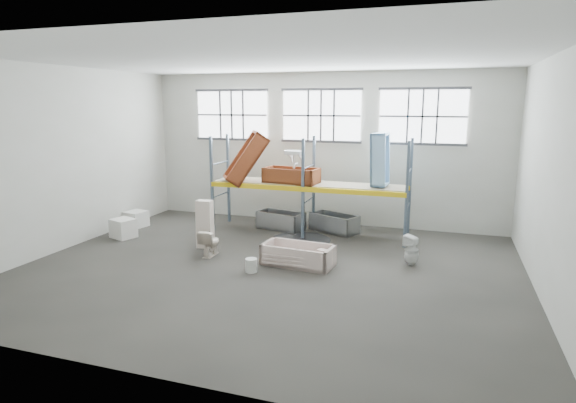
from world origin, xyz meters
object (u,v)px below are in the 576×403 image
at_px(carton_near, 123,228).
at_px(toilet_white, 412,250).
at_px(bathtub_beige, 298,255).
at_px(rust_tub_flat, 291,175).
at_px(toilet_beige, 210,243).
at_px(steel_tub_left, 281,220).
at_px(blue_tub_upright, 380,159).
at_px(steel_tub_right, 334,223).
at_px(bucket, 251,265).
at_px(cistern_tall, 205,224).

bearing_deg(carton_near, toilet_white, 0.99).
bearing_deg(toilet_white, bathtub_beige, -50.41).
height_order(rust_tub_flat, carton_near, rust_tub_flat).
height_order(toilet_beige, carton_near, toilet_beige).
bearing_deg(steel_tub_left, blue_tub_upright, -4.16).
relative_size(steel_tub_left, carton_near, 2.26).
bearing_deg(toilet_beige, steel_tub_left, -105.58).
height_order(steel_tub_right, rust_tub_flat, rust_tub_flat).
bearing_deg(toilet_beige, steel_tub_right, -127.47).
bearing_deg(blue_tub_upright, carton_near, -162.83).
xyz_separation_m(rust_tub_flat, blue_tub_upright, (2.67, 0.14, 0.58)).
bearing_deg(carton_near, toilet_beige, -12.71).
xyz_separation_m(bucket, carton_near, (-4.86, 1.59, 0.12)).
xyz_separation_m(steel_tub_right, bucket, (-1.05, -4.29, -0.11)).
xyz_separation_m(bathtub_beige, toilet_beige, (-2.45, -0.02, 0.10)).
xyz_separation_m(toilet_white, steel_tub_right, (-2.57, 2.56, -0.11)).
bearing_deg(carton_near, bucket, -18.10).
bearing_deg(bucket, steel_tub_left, 99.36).
height_order(bathtub_beige, blue_tub_upright, blue_tub_upright).
relative_size(toilet_beige, cistern_tall, 0.53).
relative_size(toilet_beige, carton_near, 1.07).
bearing_deg(blue_tub_upright, toilet_white, -61.48).
bearing_deg(carton_near, cistern_tall, -2.79).
distance_m(bathtub_beige, steel_tub_right, 3.44).
bearing_deg(steel_tub_right, carton_near, -155.40).
relative_size(cistern_tall, rust_tub_flat, 0.81).
bearing_deg(toilet_beige, bathtub_beige, 179.81).
height_order(bathtub_beige, bucket, bathtub_beige).
distance_m(bucket, carton_near, 5.12).
bearing_deg(toilet_white, bucket, -42.74).
bearing_deg(bathtub_beige, steel_tub_right, 92.89).
distance_m(cistern_tall, blue_tub_upright, 5.36).
xyz_separation_m(bathtub_beige, bucket, (-0.91, -0.86, -0.09)).
relative_size(cistern_tall, steel_tub_left, 0.90).
distance_m(toilet_beige, cistern_tall, 0.83).
relative_size(bathtub_beige, toilet_beige, 2.49).
height_order(toilet_beige, rust_tub_flat, rust_tub_flat).
height_order(bathtub_beige, cistern_tall, cistern_tall).
relative_size(steel_tub_right, rust_tub_flat, 0.91).
bearing_deg(rust_tub_flat, toilet_white, -27.36).
bearing_deg(bucket, toilet_beige, 151.37).
height_order(toilet_beige, toilet_white, toilet_white).
height_order(toilet_white, rust_tub_flat, rust_tub_flat).
xyz_separation_m(toilet_white, blue_tub_upright, (-1.15, 2.12, 2.01)).
relative_size(toilet_beige, bucket, 2.14).
distance_m(cistern_tall, bucket, 2.52).
xyz_separation_m(toilet_white, bucket, (-3.62, -1.74, -0.22)).
xyz_separation_m(cistern_tall, rust_tub_flat, (1.81, 2.26, 1.14)).
relative_size(bathtub_beige, bucket, 5.34).
height_order(cistern_tall, toilet_white, cistern_tall).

